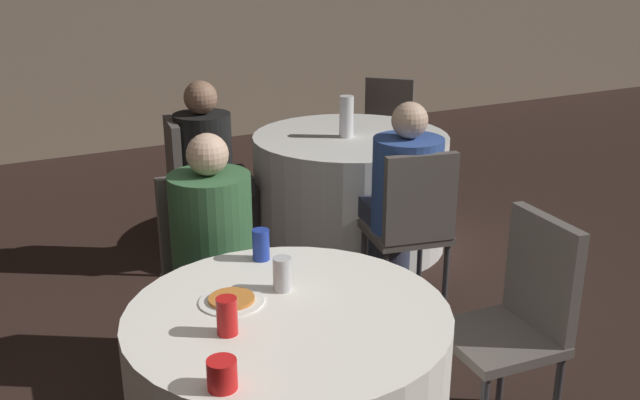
{
  "coord_description": "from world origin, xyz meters",
  "views": [
    {
      "loc": [
        -0.8,
        -1.81,
        1.88
      ],
      "look_at": [
        0.54,
        0.77,
        0.85
      ],
      "focal_mm": 40.0,
      "sensor_mm": 36.0,
      "label": 1
    }
  ],
  "objects_px": {
    "soda_can_blue": "(261,245)",
    "bottle_far": "(346,117)",
    "chair_near_north": "(207,257)",
    "person_blue_shirt": "(401,202)",
    "person_green_jacket": "(218,262)",
    "chair_far_northeast": "(386,127)",
    "chair_far_west": "(190,180)",
    "table_far": "(350,190)",
    "pizza_plate_near": "(232,300)",
    "soda_can_red": "(227,316)",
    "chair_near_east": "(521,309)",
    "chair_far_south": "(413,219)",
    "person_black_shirt": "(216,172)",
    "soda_can_silver": "(282,274)"
  },
  "relations": [
    {
      "from": "soda_can_blue",
      "to": "bottle_far",
      "type": "distance_m",
      "value": 1.93
    },
    {
      "from": "chair_near_north",
      "to": "soda_can_blue",
      "type": "xyz_separation_m",
      "value": [
        0.05,
        -0.53,
        0.25
      ]
    },
    {
      "from": "chair_near_north",
      "to": "person_blue_shirt",
      "type": "relative_size",
      "value": 0.8
    },
    {
      "from": "person_blue_shirt",
      "to": "person_green_jacket",
      "type": "relative_size",
      "value": 1.0
    },
    {
      "from": "chair_far_northeast",
      "to": "chair_far_west",
      "type": "relative_size",
      "value": 1.0
    },
    {
      "from": "table_far",
      "to": "person_blue_shirt",
      "type": "relative_size",
      "value": 1.09
    },
    {
      "from": "bottle_far",
      "to": "soda_can_blue",
      "type": "bearing_deg",
      "value": -129.25
    },
    {
      "from": "chair_far_northeast",
      "to": "pizza_plate_near",
      "type": "height_order",
      "value": "chair_far_northeast"
    },
    {
      "from": "person_green_jacket",
      "to": "chair_far_northeast",
      "type": "bearing_deg",
      "value": -135.2
    },
    {
      "from": "chair_far_northeast",
      "to": "soda_can_red",
      "type": "relative_size",
      "value": 7.6
    },
    {
      "from": "chair_far_northeast",
      "to": "pizza_plate_near",
      "type": "bearing_deg",
      "value": 93.83
    },
    {
      "from": "chair_near_east",
      "to": "bottle_far",
      "type": "xyz_separation_m",
      "value": [
        0.35,
        2.0,
        0.32
      ]
    },
    {
      "from": "chair_far_south",
      "to": "soda_can_blue",
      "type": "relative_size",
      "value": 7.6
    },
    {
      "from": "person_green_jacket",
      "to": "person_black_shirt",
      "type": "xyz_separation_m",
      "value": [
        0.45,
        1.27,
        -0.01
      ]
    },
    {
      "from": "chair_far_west",
      "to": "person_green_jacket",
      "type": "distance_m",
      "value": 1.33
    },
    {
      "from": "soda_can_blue",
      "to": "chair_far_northeast",
      "type": "bearing_deg",
      "value": 48.23
    },
    {
      "from": "person_black_shirt",
      "to": "soda_can_blue",
      "type": "relative_size",
      "value": 9.45
    },
    {
      "from": "person_blue_shirt",
      "to": "person_black_shirt",
      "type": "bearing_deg",
      "value": 136.55
    },
    {
      "from": "chair_far_northeast",
      "to": "soda_can_blue",
      "type": "relative_size",
      "value": 7.6
    },
    {
      "from": "chair_near_north",
      "to": "soda_can_blue",
      "type": "distance_m",
      "value": 0.59
    },
    {
      "from": "table_far",
      "to": "chair_far_northeast",
      "type": "distance_m",
      "value": 1.06
    },
    {
      "from": "chair_far_west",
      "to": "chair_far_south",
      "type": "bearing_deg",
      "value": 43.29
    },
    {
      "from": "table_far",
      "to": "soda_can_blue",
      "type": "xyz_separation_m",
      "value": [
        -1.27,
        -1.51,
        0.43
      ]
    },
    {
      "from": "chair_far_west",
      "to": "soda_can_red",
      "type": "xyz_separation_m",
      "value": [
        -0.55,
        -2.14,
        0.25
      ]
    },
    {
      "from": "chair_far_south",
      "to": "chair_far_west",
      "type": "height_order",
      "value": "same"
    },
    {
      "from": "person_black_shirt",
      "to": "soda_can_red",
      "type": "relative_size",
      "value": 9.45
    },
    {
      "from": "person_blue_shirt",
      "to": "chair_far_west",
      "type": "bearing_deg",
      "value": 141.72
    },
    {
      "from": "person_blue_shirt",
      "to": "soda_can_blue",
      "type": "bearing_deg",
      "value": -137.28
    },
    {
      "from": "chair_near_north",
      "to": "chair_near_east",
      "type": "distance_m",
      "value": 1.38
    },
    {
      "from": "pizza_plate_near",
      "to": "soda_can_blue",
      "type": "height_order",
      "value": "soda_can_blue"
    },
    {
      "from": "chair_far_south",
      "to": "person_blue_shirt",
      "type": "height_order",
      "value": "person_blue_shirt"
    },
    {
      "from": "table_far",
      "to": "chair_far_south",
      "type": "distance_m",
      "value": 1.06
    },
    {
      "from": "person_blue_shirt",
      "to": "pizza_plate_near",
      "type": "relative_size",
      "value": 5.18
    },
    {
      "from": "person_blue_shirt",
      "to": "person_black_shirt",
      "type": "distance_m",
      "value": 1.21
    },
    {
      "from": "chair_far_south",
      "to": "person_black_shirt",
      "type": "bearing_deg",
      "value": 131.54
    },
    {
      "from": "table_far",
      "to": "chair_near_east",
      "type": "distance_m",
      "value": 2.07
    },
    {
      "from": "chair_near_east",
      "to": "person_black_shirt",
      "type": "xyz_separation_m",
      "value": [
        -0.47,
        2.15,
        0.03
      ]
    },
    {
      "from": "person_green_jacket",
      "to": "pizza_plate_near",
      "type": "bearing_deg",
      "value": 77.36
    },
    {
      "from": "pizza_plate_near",
      "to": "soda_can_red",
      "type": "xyz_separation_m",
      "value": [
        -0.09,
        -0.19,
        0.05
      ]
    },
    {
      "from": "soda_can_red",
      "to": "table_far",
      "type": "bearing_deg",
      "value": 51.48
    },
    {
      "from": "chair_far_south",
      "to": "table_far",
      "type": "bearing_deg",
      "value": 90.0
    },
    {
      "from": "chair_near_east",
      "to": "soda_can_red",
      "type": "height_order",
      "value": "chair_near_east"
    },
    {
      "from": "soda_can_blue",
      "to": "chair_near_north",
      "type": "bearing_deg",
      "value": 94.98
    },
    {
      "from": "chair_near_north",
      "to": "chair_far_south",
      "type": "xyz_separation_m",
      "value": [
        1.1,
        -0.04,
        0.0
      ]
    },
    {
      "from": "person_green_jacket",
      "to": "person_black_shirt",
      "type": "relative_size",
      "value": 1.0
    },
    {
      "from": "table_far",
      "to": "chair_near_east",
      "type": "height_order",
      "value": "chair_near_east"
    },
    {
      "from": "person_black_shirt",
      "to": "soda_can_silver",
      "type": "bearing_deg",
      "value": -4.27
    },
    {
      "from": "soda_can_blue",
      "to": "bottle_far",
      "type": "bearing_deg",
      "value": 50.75
    },
    {
      "from": "chair_far_west",
      "to": "person_green_jacket",
      "type": "bearing_deg",
      "value": -4.03
    },
    {
      "from": "person_green_jacket",
      "to": "soda_can_red",
      "type": "bearing_deg",
      "value": 75.22
    }
  ]
}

